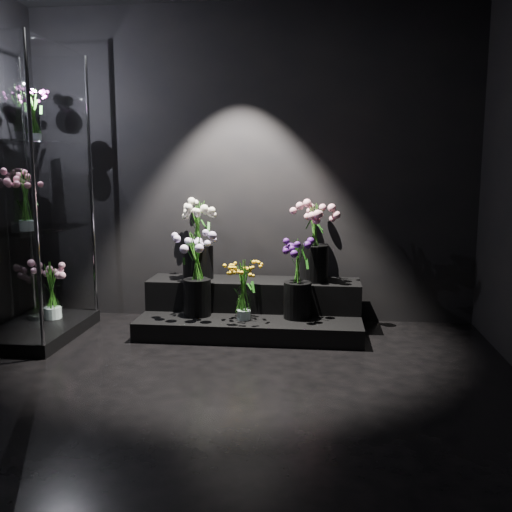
# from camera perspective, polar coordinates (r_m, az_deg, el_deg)

# --- Properties ---
(floor) EXTENTS (4.00, 4.00, 0.00)m
(floor) POSITION_cam_1_polar(r_m,az_deg,el_deg) (3.49, -4.70, -14.75)
(floor) COLOR black
(floor) RESTS_ON ground
(wall_back) EXTENTS (4.00, 0.00, 4.00)m
(wall_back) POSITION_cam_1_polar(r_m,az_deg,el_deg) (5.16, -0.60, 9.02)
(wall_back) COLOR black
(wall_back) RESTS_ON floor
(wall_front) EXTENTS (4.00, 0.00, 4.00)m
(wall_front) POSITION_cam_1_polar(r_m,az_deg,el_deg) (1.29, -23.03, 8.00)
(wall_front) COLOR black
(wall_front) RESTS_ON floor
(display_riser) EXTENTS (1.85, 0.82, 0.41)m
(display_riser) POSITION_cam_1_polar(r_m,az_deg,el_deg) (4.95, -0.36, -5.37)
(display_riser) COLOR black
(display_riser) RESTS_ON floor
(display_case) EXTENTS (0.63, 1.05, 2.32)m
(display_case) POSITION_cam_1_polar(r_m,az_deg,el_deg) (4.90, -21.61, 5.57)
(display_case) COLOR black
(display_case) RESTS_ON floor
(bouquet_orange_bells) EXTENTS (0.34, 0.34, 0.49)m
(bouquet_orange_bells) POSITION_cam_1_polar(r_m,az_deg,el_deg) (4.63, -1.24, -3.29)
(bouquet_orange_bells) COLOR white
(bouquet_orange_bells) RESTS_ON display_riser
(bouquet_lilac) EXTENTS (0.48, 0.48, 0.72)m
(bouquet_lilac) POSITION_cam_1_polar(r_m,az_deg,el_deg) (4.76, -5.94, -0.93)
(bouquet_lilac) COLOR black
(bouquet_lilac) RESTS_ON display_riser
(bouquet_purple) EXTENTS (0.37, 0.37, 0.69)m
(bouquet_purple) POSITION_cam_1_polar(r_m,az_deg,el_deg) (4.67, 4.20, -1.68)
(bouquet_purple) COLOR black
(bouquet_purple) RESTS_ON display_riser
(bouquet_cream_roses) EXTENTS (0.38, 0.38, 0.68)m
(bouquet_cream_roses) POSITION_cam_1_polar(r_m,az_deg,el_deg) (5.04, -5.85, 1.96)
(bouquet_cream_roses) COLOR black
(bouquet_cream_roses) RESTS_ON display_riser
(bouquet_pink_roses) EXTENTS (0.43, 0.43, 0.66)m
(bouquet_pink_roses) POSITION_cam_1_polar(r_m,az_deg,el_deg) (4.91, 5.85, 1.78)
(bouquet_pink_roses) COLOR black
(bouquet_pink_roses) RESTS_ON display_riser
(bouquet_case_pink) EXTENTS (0.31, 0.31, 0.47)m
(bouquet_case_pink) POSITION_cam_1_polar(r_m,az_deg,el_deg) (4.73, -21.99, 5.27)
(bouquet_case_pink) COLOR white
(bouquet_case_pink) RESTS_ON display_case
(bouquet_case_magenta) EXTENTS (0.23, 0.23, 0.41)m
(bouquet_case_magenta) POSITION_cam_1_polar(r_m,az_deg,el_deg) (5.03, -21.39, 12.94)
(bouquet_case_magenta) COLOR white
(bouquet_case_magenta) RESTS_ON display_case
(bouquet_case_base_pink) EXTENTS (0.40, 0.40, 0.48)m
(bouquet_case_base_pink) POSITION_cam_1_polar(r_m,az_deg,el_deg) (5.15, -19.79, -3.18)
(bouquet_case_base_pink) COLOR white
(bouquet_case_base_pink) RESTS_ON display_case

